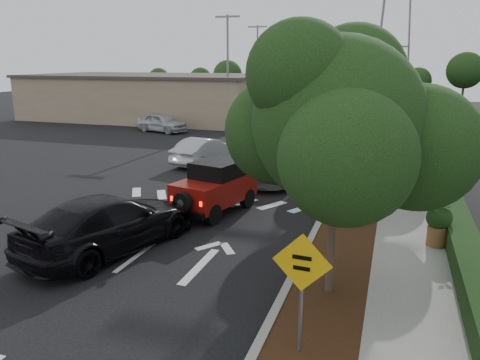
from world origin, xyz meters
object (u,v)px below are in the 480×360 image
at_px(red_jeep, 217,186).
at_px(black_suv_oncoming, 109,223).
at_px(speed_hump_sign, 302,277).
at_px(silver_suv_ahead, 272,163).

bearing_deg(red_jeep, black_suv_oncoming, -97.57).
bearing_deg(speed_hump_sign, black_suv_oncoming, 155.55).
bearing_deg(silver_suv_ahead, black_suv_oncoming, -105.05).
distance_m(red_jeep, speed_hump_sign, 9.16).
bearing_deg(silver_suv_ahead, red_jeep, -98.66).
distance_m(black_suv_oncoming, speed_hump_sign, 7.29).
height_order(silver_suv_ahead, black_suv_oncoming, black_suv_oncoming).
bearing_deg(black_suv_oncoming, red_jeep, -95.86).
bearing_deg(red_jeep, speed_hump_sign, -45.59).
height_order(red_jeep, black_suv_oncoming, red_jeep).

